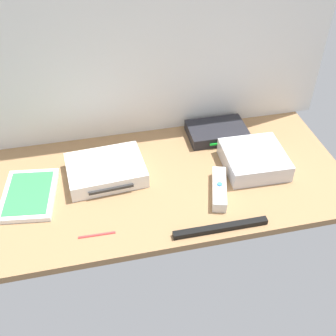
% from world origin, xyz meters
% --- Properties ---
extents(ground_plane, '(1.00, 0.48, 0.02)m').
position_xyz_m(ground_plane, '(0.00, 0.00, -0.01)').
color(ground_plane, '#936D47').
rests_on(ground_plane, ground).
extents(back_wall, '(1.10, 0.01, 0.64)m').
position_xyz_m(back_wall, '(0.00, 0.25, 0.32)').
color(back_wall, silver).
rests_on(back_wall, ground).
extents(game_console, '(0.22, 0.18, 0.04)m').
position_xyz_m(game_console, '(-0.17, 0.05, 0.02)').
color(game_console, white).
rests_on(game_console, ground_plane).
extents(mini_computer, '(0.18, 0.18, 0.05)m').
position_xyz_m(mini_computer, '(0.25, -0.00, 0.03)').
color(mini_computer, silver).
rests_on(mini_computer, ground_plane).
extents(game_case, '(0.16, 0.21, 0.02)m').
position_xyz_m(game_case, '(-0.38, 0.01, 0.01)').
color(game_case, white).
rests_on(game_case, ground_plane).
extents(network_router, '(0.18, 0.13, 0.03)m').
position_xyz_m(network_router, '(0.19, 0.16, 0.02)').
color(network_router, black).
rests_on(network_router, ground_plane).
extents(remote_wand, '(0.08, 0.15, 0.03)m').
position_xyz_m(remote_wand, '(0.12, -0.08, 0.02)').
color(remote_wand, white).
rests_on(remote_wand, ground_plane).
extents(sensor_bar, '(0.24, 0.02, 0.01)m').
position_xyz_m(sensor_bar, '(0.09, -0.21, 0.01)').
color(sensor_bar, black).
rests_on(sensor_bar, ground_plane).
extents(stylus_pen, '(0.09, 0.01, 0.01)m').
position_xyz_m(stylus_pen, '(-0.21, -0.16, 0.00)').
color(stylus_pen, red).
rests_on(stylus_pen, ground_plane).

